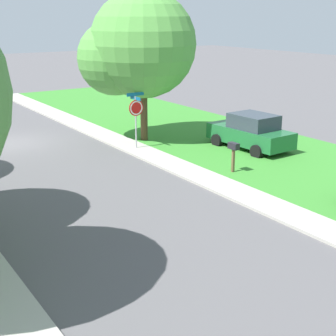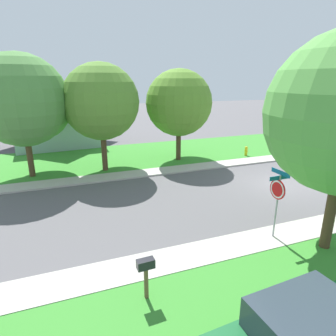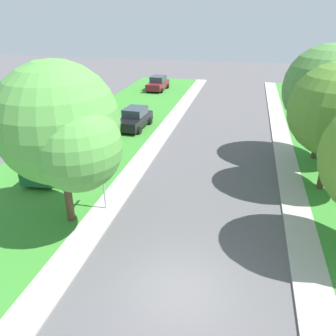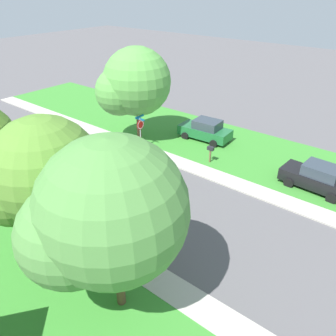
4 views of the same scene
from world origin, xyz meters
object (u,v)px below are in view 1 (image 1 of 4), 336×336
(car_green_driveway_right, at_px, (251,132))
(tree_across_right, at_px, (136,48))
(mailbox, at_px, (234,150))
(stop_sign_far_corner, at_px, (136,111))

(car_green_driveway_right, bearing_deg, tree_across_right, -50.68)
(tree_across_right, bearing_deg, mailbox, 93.85)
(stop_sign_far_corner, distance_m, car_green_driveway_right, 5.57)
(tree_across_right, distance_m, mailbox, 7.93)
(car_green_driveway_right, bearing_deg, mailbox, 38.04)
(tree_across_right, relative_size, mailbox, 5.72)
(stop_sign_far_corner, distance_m, tree_across_right, 3.32)
(tree_across_right, bearing_deg, stop_sign_far_corner, 58.93)
(stop_sign_far_corner, height_order, car_green_driveway_right, stop_sign_far_corner)
(car_green_driveway_right, distance_m, tree_across_right, 6.95)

